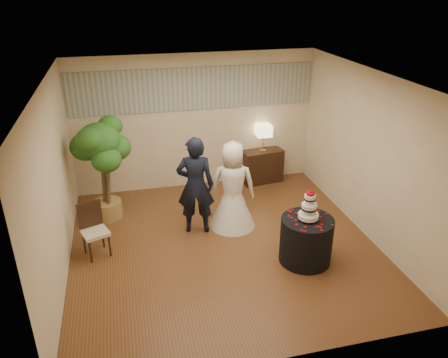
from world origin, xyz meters
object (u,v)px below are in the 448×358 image
object	(u,v)px
groom	(195,186)
bride	(233,185)
console	(262,166)
side_chair	(95,231)
wedding_cake	(309,205)
cake_table	(306,240)
ficus_tree	(103,170)
table_lamp	(263,138)

from	to	relation	value
groom	bride	xyz separation A→B (m)	(0.66, 0.02, -0.08)
console	side_chair	world-z (taller)	side_chair
side_chair	console	bearing A→B (deg)	10.46
console	wedding_cake	bearing A→B (deg)	-103.22
cake_table	wedding_cake	xyz separation A→B (m)	(0.00, 0.00, 0.63)
cake_table	ficus_tree	bearing A→B (deg)	144.72
groom	cake_table	xyz separation A→B (m)	(1.51, -1.31, -0.51)
bride	table_lamp	xyz separation A→B (m)	(1.10, 1.66, 0.21)
console	groom	bearing A→B (deg)	-144.72
side_chair	table_lamp	bearing A→B (deg)	10.46
groom	ficus_tree	world-z (taller)	ficus_tree
cake_table	ficus_tree	xyz separation A→B (m)	(-3.04, 2.15, 0.60)
side_chair	bride	bearing A→B (deg)	-10.83
groom	bride	distance (m)	0.67
bride	console	distance (m)	2.05
groom	bride	world-z (taller)	groom
bride	groom	bearing A→B (deg)	14.85
bride	ficus_tree	xyz separation A→B (m)	(-2.20, 0.83, 0.17)
ficus_tree	side_chair	world-z (taller)	ficus_tree
cake_table	ficus_tree	size ratio (longest dim) A/B	0.42
console	table_lamp	xyz separation A→B (m)	(0.00, 0.00, 0.65)
side_chair	ficus_tree	bearing A→B (deg)	61.82
groom	console	bearing A→B (deg)	-124.09
cake_table	wedding_cake	world-z (taller)	wedding_cake
groom	side_chair	distance (m)	1.80
cake_table	console	bearing A→B (deg)	85.04
cake_table	ficus_tree	distance (m)	3.78
wedding_cake	ficus_tree	distance (m)	3.73
table_lamp	console	bearing A→B (deg)	0.00
bride	console	size ratio (longest dim) A/B	1.84
console	ficus_tree	world-z (taller)	ficus_tree
cake_table	side_chair	xyz separation A→B (m)	(-3.22, 0.94, 0.07)
wedding_cake	bride	bearing A→B (deg)	122.51
wedding_cake	table_lamp	size ratio (longest dim) A/B	0.87
table_lamp	ficus_tree	distance (m)	3.41
cake_table	table_lamp	world-z (taller)	table_lamp
groom	bride	size ratio (longest dim) A/B	1.10
cake_table	ficus_tree	world-z (taller)	ficus_tree
groom	table_lamp	bearing A→B (deg)	-124.09
bride	console	xyz separation A→B (m)	(1.10, 1.66, -0.44)
console	ficus_tree	bearing A→B (deg)	-174.03
cake_table	groom	bearing A→B (deg)	139.06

